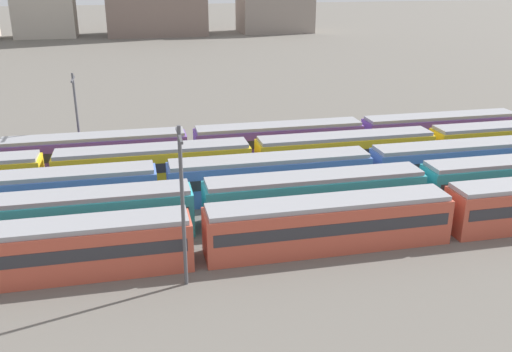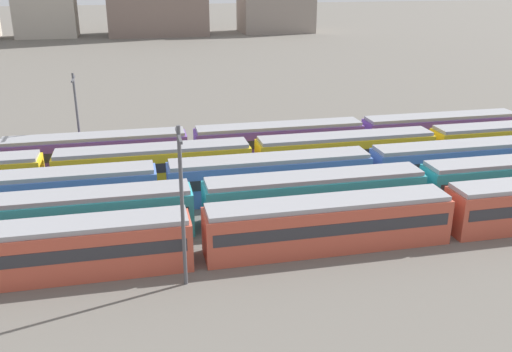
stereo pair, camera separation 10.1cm
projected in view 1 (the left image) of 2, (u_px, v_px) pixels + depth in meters
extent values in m
cube|color=#BC4C38|center=(54.00, 253.00, 36.47)|extent=(18.00, 3.00, 3.40)
cube|color=#2D2D33|center=(53.00, 248.00, 36.33)|extent=(17.20, 3.06, 0.90)
cube|color=#939399|center=(50.00, 227.00, 35.82)|extent=(17.60, 2.70, 0.35)
cube|color=#BC4C38|center=(328.00, 226.00, 40.33)|extent=(18.00, 3.00, 3.40)
cube|color=#2D2D33|center=(329.00, 221.00, 40.18)|extent=(17.20, 3.06, 0.90)
cube|color=#939399|center=(330.00, 202.00, 39.68)|extent=(17.60, 2.70, 0.35)
cube|color=teal|center=(71.00, 220.00, 41.37)|extent=(18.00, 3.00, 3.40)
cube|color=#2D2D33|center=(70.00, 215.00, 41.23)|extent=(17.20, 3.06, 0.90)
cube|color=#939399|center=(68.00, 196.00, 40.72)|extent=(17.60, 2.70, 0.35)
cube|color=teal|center=(315.00, 198.00, 45.22)|extent=(18.00, 3.00, 3.40)
cube|color=#2D2D33|center=(315.00, 194.00, 45.08)|extent=(17.20, 3.06, 0.90)
cube|color=#939399|center=(315.00, 177.00, 44.57)|extent=(17.60, 2.70, 0.35)
cube|color=#4C70BC|center=(46.00, 196.00, 45.64)|extent=(18.00, 3.00, 3.40)
cube|color=#2D2D33|center=(45.00, 192.00, 45.49)|extent=(17.20, 3.06, 0.90)
cube|color=#939399|center=(43.00, 175.00, 44.98)|extent=(17.60, 2.70, 0.35)
cube|color=#4C70BC|center=(270.00, 179.00, 49.49)|extent=(18.00, 3.00, 3.40)
cube|color=#2D2D33|center=(270.00, 174.00, 49.35)|extent=(17.20, 3.06, 0.90)
cube|color=#939399|center=(270.00, 158.00, 48.84)|extent=(17.60, 2.70, 0.35)
cube|color=#4C70BC|center=(462.00, 163.00, 53.34)|extent=(18.00, 3.00, 3.40)
cube|color=#2D2D33|center=(463.00, 159.00, 53.20)|extent=(17.20, 3.06, 0.90)
cube|color=#939399|center=(465.00, 145.00, 52.69)|extent=(17.60, 2.70, 0.35)
cube|color=yellow|center=(154.00, 168.00, 52.24)|extent=(18.00, 3.00, 3.40)
cube|color=#2D2D33|center=(154.00, 163.00, 52.09)|extent=(17.20, 3.06, 0.90)
cube|color=#939399|center=(153.00, 148.00, 51.59)|extent=(17.60, 2.70, 0.35)
cube|color=yellow|center=(345.00, 154.00, 56.09)|extent=(18.00, 3.00, 3.40)
cube|color=#2D2D33|center=(345.00, 150.00, 55.95)|extent=(17.20, 3.06, 0.90)
cube|color=#939399|center=(346.00, 136.00, 55.44)|extent=(17.60, 2.70, 0.35)
cube|color=yellow|center=(511.00, 142.00, 59.94)|extent=(18.00, 3.00, 3.40)
cube|color=#2D2D33|center=(512.00, 138.00, 59.80)|extent=(17.20, 3.06, 0.90)
cube|color=#6B429E|center=(96.00, 155.00, 55.88)|extent=(18.00, 3.00, 3.40)
cube|color=#2D2D33|center=(96.00, 151.00, 55.74)|extent=(17.20, 3.06, 0.90)
cube|color=#939399|center=(94.00, 137.00, 55.23)|extent=(17.60, 2.70, 0.35)
cube|color=#6B429E|center=(279.00, 143.00, 59.73)|extent=(18.00, 3.00, 3.40)
cube|color=#2D2D33|center=(279.00, 139.00, 59.59)|extent=(17.20, 3.06, 0.90)
cube|color=#939399|center=(279.00, 126.00, 59.08)|extent=(17.60, 2.70, 0.35)
cube|color=#6B429E|center=(440.00, 132.00, 63.58)|extent=(18.00, 3.00, 3.40)
cube|color=#2D2D33|center=(440.00, 129.00, 63.44)|extent=(17.20, 3.06, 0.90)
cube|color=#939399|center=(441.00, 116.00, 62.93)|extent=(17.60, 2.70, 0.35)
cylinder|color=#4C4C51|center=(77.00, 119.00, 57.03)|extent=(0.24, 0.24, 9.43)
cube|color=#47474C|center=(73.00, 79.00, 55.60)|extent=(0.16, 3.20, 0.16)
cylinder|color=#4C4C51|center=(183.00, 209.00, 34.31)|extent=(0.24, 0.24, 10.56)
cube|color=#47474C|center=(179.00, 135.00, 32.69)|extent=(0.16, 3.20, 0.16)
cube|color=gray|center=(275.00, 1.00, 178.62)|extent=(22.54, 16.27, 19.40)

